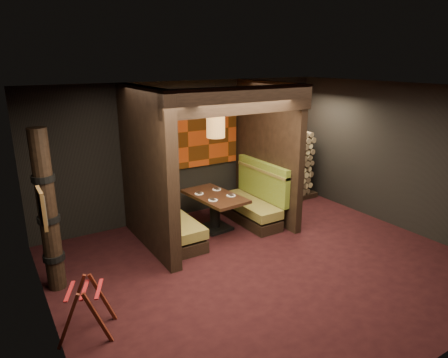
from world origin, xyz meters
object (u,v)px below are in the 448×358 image
dining_table (215,206)px  totem_column (48,213)px  booth_bench_right (253,202)px  luggage_rack (86,307)px  firewood_stack (283,167)px  booth_bench_left (170,221)px  pendant_lamp (216,125)px

dining_table → totem_column: 3.21m
booth_bench_right → luggage_rack: booth_bench_right is taller
booth_bench_right → dining_table: booth_bench_right is taller
booth_bench_right → totem_column: size_ratio=0.67×
dining_table → firewood_stack: 2.38m
booth_bench_left → pendant_lamp: bearing=-1.0°
luggage_rack → totem_column: size_ratio=0.33×
totem_column → firewood_stack: bearing=13.2°
luggage_rack → totem_column: totem_column is taller
luggage_rack → booth_bench_right: bearing=25.6°
booth_bench_left → dining_table: 0.99m
totem_column → firewood_stack: totem_column is taller
booth_bench_left → pendant_lamp: pendant_lamp is taller
dining_table → firewood_stack: firewood_stack is taller
luggage_rack → firewood_stack: (5.20, 2.54, 0.45)m
totem_column → luggage_rack: bearing=-83.8°
booth_bench_left → luggage_rack: size_ratio=2.00×
booth_bench_right → totem_column: bearing=-172.1°
pendant_lamp → firewood_stack: bearing=17.6°
totem_column → firewood_stack: (5.33, 1.25, -0.37)m
pendant_lamp → firewood_stack: pendant_lamp is taller
booth_bench_left → totem_column: size_ratio=0.67×
firewood_stack → booth_bench_left: bearing=-167.8°
booth_bench_left → dining_table: bearing=1.9°
booth_bench_right → dining_table: size_ratio=1.12×
booth_bench_right → firewood_stack: 1.58m
totem_column → firewood_stack: size_ratio=1.39×
firewood_stack → dining_table: bearing=-163.5°
booth_bench_left → firewood_stack: size_ratio=0.92×
booth_bench_right → pendant_lamp: (-0.91, -0.02, 1.70)m
booth_bench_right → luggage_rack: 4.26m
totem_column → firewood_stack: 5.49m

